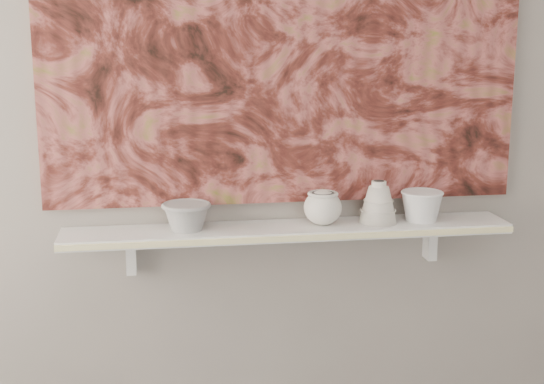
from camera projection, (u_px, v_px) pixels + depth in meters
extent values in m
plane|color=gray|center=(284.00, 88.00, 2.36)|extent=(3.60, 0.00, 3.60)
cube|color=silver|center=(289.00, 230.00, 2.36)|extent=(1.40, 0.18, 0.03)
cube|color=#F2E7A1|center=(294.00, 238.00, 2.27)|extent=(1.40, 0.01, 0.02)
cube|color=silver|center=(131.00, 254.00, 2.37)|extent=(0.03, 0.06, 0.12)
cube|color=silver|center=(430.00, 241.00, 2.52)|extent=(0.03, 0.06, 0.12)
cube|color=#5B231D|center=(285.00, 26.00, 2.31)|extent=(1.50, 0.02, 1.10)
cube|color=black|center=(423.00, 124.00, 2.43)|extent=(0.09, 0.00, 0.08)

